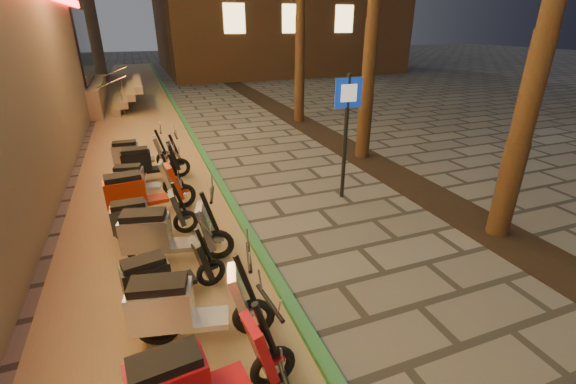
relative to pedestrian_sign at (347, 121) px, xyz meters
name	(u,v)px	position (x,y,z in m)	size (l,w,h in m)	color
ground	(406,366)	(-1.62, -4.59, -1.80)	(120.00, 120.00, 0.00)	#474442
parking_strip	(143,151)	(-4.22, 5.41, -1.80)	(3.40, 60.00, 0.01)	#8C7251
green_curb	(197,144)	(-2.52, 5.41, -1.75)	(0.18, 60.00, 0.10)	#27693B
planting_strip	(402,179)	(1.98, 0.41, -1.79)	(1.20, 40.00, 0.02)	black
pedestrian_sign	(347,121)	(0.00, 0.00, 0.00)	(0.61, 0.11, 2.78)	black
scooter_5	(196,379)	(-3.99, -4.36, -1.27)	(1.74, 0.65, 1.22)	black
scooter_6	(184,307)	(-3.97, -3.26, -1.26)	(1.77, 0.82, 1.25)	black
scooter_7	(163,275)	(-4.17, -2.36, -1.35)	(1.49, 0.67, 1.05)	black
scooter_8	(164,234)	(-4.06, -1.34, -1.25)	(1.81, 0.85, 1.27)	black
scooter_9	(144,218)	(-4.34, -0.42, -1.34)	(1.52, 0.53, 1.07)	black
scooter_10	(140,192)	(-4.38, 0.64, -1.25)	(1.82, 0.69, 1.28)	black
scooter_11	(140,179)	(-4.37, 1.63, -1.35)	(1.49, 0.65, 1.05)	black
scooter_12	(147,162)	(-4.15, 2.65, -1.29)	(1.65, 0.58, 1.17)	black
scooter_13	(136,154)	(-4.42, 3.57, -1.32)	(1.58, 0.55, 1.11)	black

